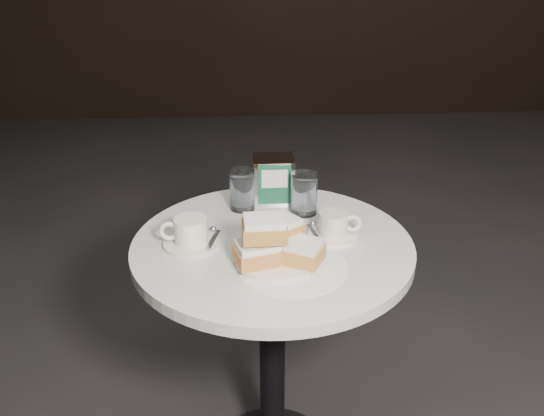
{
  "coord_description": "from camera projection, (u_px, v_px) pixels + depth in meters",
  "views": [
    {
      "loc": [
        -0.08,
        -1.31,
        1.47
      ],
      "look_at": [
        0.0,
        0.02,
        0.83
      ],
      "focal_mm": 40.0,
      "sensor_mm": 36.0,
      "label": 1
    }
  ],
  "objects": [
    {
      "name": "water_glass_left",
      "position": [
        242.0,
        190.0,
        1.65
      ],
      "size": [
        0.07,
        0.07,
        0.11
      ],
      "rotation": [
        0.0,
        0.0,
        -0.06
      ],
      "color": "white",
      "rests_on": "cafe_table"
    },
    {
      "name": "sugar_spill",
      "position": [
        293.0,
        267.0,
        1.4
      ],
      "size": [
        0.26,
        0.26,
        0.0
      ],
      "primitive_type": "cylinder",
      "rotation": [
        0.0,
        0.0,
        0.03
      ],
      "color": "white",
      "rests_on": "cafe_table"
    },
    {
      "name": "water_glass_right",
      "position": [
        304.0,
        194.0,
        1.63
      ],
      "size": [
        0.08,
        0.08,
        0.11
      ],
      "rotation": [
        0.0,
        0.0,
        0.2
      ],
      "color": "silver",
      "rests_on": "cafe_table"
    },
    {
      "name": "coffee_cup_left",
      "position": [
        190.0,
        234.0,
        1.48
      ],
      "size": [
        0.15,
        0.14,
        0.07
      ],
      "rotation": [
        0.0,
        0.0,
        0.03
      ],
      "color": "silver",
      "rests_on": "cafe_table"
    },
    {
      "name": "beignet_plate",
      "position": [
        276.0,
        246.0,
        1.39
      ],
      "size": [
        0.22,
        0.2,
        0.13
      ],
      "rotation": [
        0.0,
        0.0,
        -0.03
      ],
      "color": "silver",
      "rests_on": "cafe_table"
    },
    {
      "name": "coffee_cup_right",
      "position": [
        334.0,
        226.0,
        1.52
      ],
      "size": [
        0.14,
        0.14,
        0.07
      ],
      "rotation": [
        0.0,
        0.0,
        -0.08
      ],
      "color": "white",
      "rests_on": "cafe_table"
    },
    {
      "name": "cafe_table",
      "position": [
        272.0,
        308.0,
        1.59
      ],
      "size": [
        0.7,
        0.7,
        0.74
      ],
      "color": "black",
      "rests_on": "ground"
    },
    {
      "name": "napkin_dispenser",
      "position": [
        273.0,
        180.0,
        1.69
      ],
      "size": [
        0.11,
        0.1,
        0.13
      ],
      "rotation": [
        0.0,
        0.0,
        0.0
      ],
      "color": "silver",
      "rests_on": "cafe_table"
    }
  ]
}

